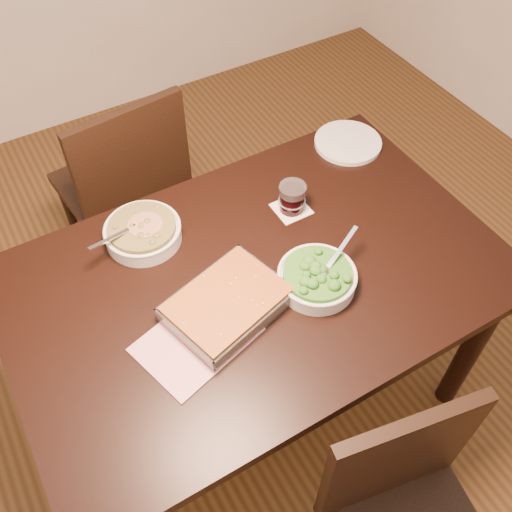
% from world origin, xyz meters
% --- Properties ---
extents(ground, '(4.00, 4.00, 0.00)m').
position_xyz_m(ground, '(0.00, 0.00, 0.00)').
color(ground, '#442A13').
rests_on(ground, ground).
extents(table, '(1.40, 0.90, 0.75)m').
position_xyz_m(table, '(0.00, 0.00, 0.65)').
color(table, black).
rests_on(table, ground).
extents(magazine_a, '(0.34, 0.29, 0.01)m').
position_xyz_m(magazine_a, '(-0.25, -0.11, 0.75)').
color(magazine_a, '#C1375A').
rests_on(magazine_a, table).
extents(coaster, '(0.10, 0.10, 0.00)m').
position_xyz_m(coaster, '(0.22, 0.17, 0.75)').
color(coaster, white).
rests_on(coaster, table).
extents(stew_bowl, '(0.25, 0.23, 0.09)m').
position_xyz_m(stew_bowl, '(-0.22, 0.29, 0.78)').
color(stew_bowl, white).
rests_on(stew_bowl, table).
extents(broccoli_bowl, '(0.24, 0.22, 0.09)m').
position_xyz_m(broccoli_bowl, '(0.12, -0.11, 0.78)').
color(broccoli_bowl, white).
rests_on(broccoli_bowl, table).
extents(baking_dish, '(0.36, 0.30, 0.06)m').
position_xyz_m(baking_dish, '(-0.13, -0.07, 0.78)').
color(baking_dish, silver).
rests_on(baking_dish, table).
extents(wine_tumbler, '(0.08, 0.08, 0.09)m').
position_xyz_m(wine_tumbler, '(0.22, 0.17, 0.80)').
color(wine_tumbler, black).
rests_on(wine_tumbler, coaster).
extents(dinner_plate, '(0.23, 0.23, 0.02)m').
position_xyz_m(dinner_plate, '(0.56, 0.33, 0.76)').
color(dinner_plate, silver).
rests_on(dinner_plate, table).
extents(chair_far, '(0.48, 0.48, 0.92)m').
position_xyz_m(chair_far, '(-0.12, 0.79, 0.51)').
color(chair_far, black).
rests_on(chair_far, ground).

